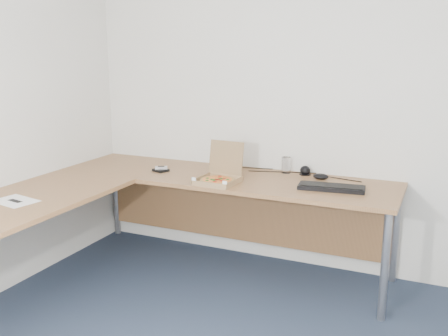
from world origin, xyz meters
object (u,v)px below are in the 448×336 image
at_px(desk, 156,189).
at_px(drinking_glass, 286,165).
at_px(keyboard, 331,188).
at_px(wallet, 161,170).
at_px(pizza_box, 218,178).

relative_size(desk, drinking_glass, 20.86).
relative_size(keyboard, wallet, 4.08).
xyz_separation_m(desk, wallet, (-0.18, 0.36, 0.04)).
relative_size(pizza_box, keyboard, 0.71).
distance_m(pizza_box, drinking_glass, 0.59).
relative_size(pizza_box, wallet, 2.92).
xyz_separation_m(pizza_box, wallet, (-0.54, 0.13, -0.02)).
relative_size(desk, keyboard, 5.77).
height_order(desk, drinking_glass, drinking_glass).
relative_size(drinking_glass, wallet, 1.13).
bearing_deg(pizza_box, drinking_glass, 58.10).
bearing_deg(keyboard, drinking_glass, 135.04).
bearing_deg(keyboard, pizza_box, -175.74).
bearing_deg(desk, pizza_box, 32.00).
xyz_separation_m(desk, pizza_box, (0.36, 0.23, 0.06)).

